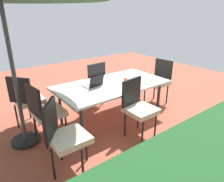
# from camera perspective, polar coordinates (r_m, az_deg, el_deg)

# --- Properties ---
(ground_plane) EXTENTS (10.00, 10.00, 0.02)m
(ground_plane) POSITION_cam_1_polar(r_m,az_deg,el_deg) (4.07, 0.00, -7.78)
(ground_plane) COLOR #9E4C38
(dining_table) EXTENTS (2.07, 1.09, 0.73)m
(dining_table) POSITION_cam_1_polar(r_m,az_deg,el_deg) (3.78, 0.00, 1.41)
(dining_table) COLOR silver
(dining_table) RESTS_ON ground_plane
(chair_southeast) EXTENTS (0.58, 0.58, 0.98)m
(chair_southeast) POSITION_cam_1_polar(r_m,az_deg,el_deg) (3.87, -22.82, -1.88)
(chair_southeast) COLOR beige
(chair_southeast) RESTS_ON ground_plane
(chair_south) EXTENTS (0.47, 0.48, 0.98)m
(chair_south) POSITION_cam_1_polar(r_m,az_deg,el_deg) (4.44, -5.40, 2.67)
(chair_south) COLOR beige
(chair_south) RESTS_ON ground_plane
(chair_west) EXTENTS (0.48, 0.47, 0.98)m
(chair_west) POSITION_cam_1_polar(r_m,az_deg,el_deg) (4.69, 12.99, 3.21)
(chair_west) COLOR beige
(chair_west) RESTS_ON ground_plane
(chair_east) EXTENTS (0.48, 0.47, 0.98)m
(chair_east) POSITION_cam_1_polar(r_m,az_deg,el_deg) (3.32, -18.40, -5.15)
(chair_east) COLOR beige
(chair_east) RESTS_ON ground_plane
(chair_north) EXTENTS (0.48, 0.49, 0.98)m
(chair_north) POSITION_cam_1_polar(r_m,az_deg,el_deg) (3.33, 7.35, -4.08)
(chair_north) COLOR beige
(chair_north) RESTS_ON ground_plane
(chair_northeast) EXTENTS (0.58, 0.58, 0.98)m
(chair_northeast) POSITION_cam_1_polar(r_m,az_deg,el_deg) (2.65, -13.38, -11.64)
(chair_northeast) COLOR beige
(chair_northeast) RESTS_ON ground_plane
(laptop) EXTENTS (0.36, 0.30, 0.21)m
(laptop) POSITION_cam_1_polar(r_m,az_deg,el_deg) (3.61, -5.00, 1.94)
(laptop) COLOR gray
(laptop) RESTS_ON dining_table
(cup) EXTENTS (0.06, 0.06, 0.10)m
(cup) POSITION_cam_1_polar(r_m,az_deg,el_deg) (3.79, 3.86, 2.96)
(cup) COLOR #CC4C33
(cup) RESTS_ON dining_table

